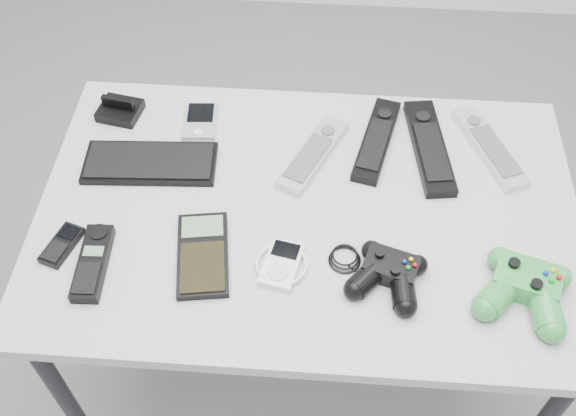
# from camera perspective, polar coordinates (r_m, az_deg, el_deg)

# --- Properties ---
(floor) EXTENTS (3.50, 3.50, 0.00)m
(floor) POSITION_cam_1_polar(r_m,az_deg,el_deg) (1.85, -1.22, -15.48)
(floor) COLOR slate
(floor) RESTS_ON ground
(desk) EXTENTS (1.03, 0.66, 0.69)m
(desk) POSITION_cam_1_polar(r_m,az_deg,el_deg) (1.33, 1.64, -1.75)
(desk) COLOR gray
(desk) RESTS_ON floor
(pda_keyboard) EXTENTS (0.27, 0.13, 0.02)m
(pda_keyboard) POSITION_cam_1_polar(r_m,az_deg,el_deg) (1.38, -11.59, 3.80)
(pda_keyboard) COLOR black
(pda_keyboard) RESTS_ON desk
(dock_bracket) EXTENTS (0.10, 0.09, 0.05)m
(dock_bracket) POSITION_cam_1_polar(r_m,az_deg,el_deg) (1.49, -14.12, 8.34)
(dock_bracket) COLOR black
(dock_bracket) RESTS_ON desk
(pda) EXTENTS (0.07, 0.11, 0.02)m
(pda) POSITION_cam_1_polar(r_m,az_deg,el_deg) (1.45, -7.45, 7.29)
(pda) COLOR #B8B9C0
(pda) RESTS_ON desk
(remote_silver_a) EXTENTS (0.14, 0.22, 0.02)m
(remote_silver_a) POSITION_cam_1_polar(r_m,az_deg,el_deg) (1.37, 2.15, 4.63)
(remote_silver_a) COLOR #B8B9C0
(remote_silver_a) RESTS_ON desk
(remote_black_a) EXTENTS (0.11, 0.24, 0.02)m
(remote_black_a) POSITION_cam_1_polar(r_m,az_deg,el_deg) (1.40, 7.52, 5.76)
(remote_black_a) COLOR black
(remote_black_a) RESTS_ON desk
(remote_black_b) EXTENTS (0.10, 0.26, 0.02)m
(remote_black_b) POSITION_cam_1_polar(r_m,az_deg,el_deg) (1.41, 11.88, 5.13)
(remote_black_b) COLOR black
(remote_black_b) RESTS_ON desk
(remote_silver_b) EXTENTS (0.14, 0.23, 0.02)m
(remote_silver_b) POSITION_cam_1_polar(r_m,az_deg,el_deg) (1.44, 16.68, 5.03)
(remote_silver_b) COLOR silver
(remote_silver_b) RESTS_ON desk
(mobile_phone) EXTENTS (0.07, 0.10, 0.02)m
(mobile_phone) POSITION_cam_1_polar(r_m,az_deg,el_deg) (1.29, -18.61, -2.97)
(mobile_phone) COLOR black
(mobile_phone) RESTS_ON desk
(cordless_handset) EXTENTS (0.06, 0.16, 0.02)m
(cordless_handset) POSITION_cam_1_polar(r_m,az_deg,el_deg) (1.25, -16.21, -4.46)
(cordless_handset) COLOR black
(cordless_handset) RESTS_ON desk
(calculator) EXTENTS (0.12, 0.19, 0.02)m
(calculator) POSITION_cam_1_polar(r_m,az_deg,el_deg) (1.22, -7.23, -3.92)
(calculator) COLOR black
(calculator) RESTS_ON desk
(mp3_player) EXTENTS (0.11, 0.12, 0.02)m
(mp3_player) POSITION_cam_1_polar(r_m,az_deg,el_deg) (1.20, -0.56, -4.77)
(mp3_player) COLOR white
(mp3_player) RESTS_ON desk
(controller_black) EXTENTS (0.25, 0.20, 0.04)m
(controller_black) POSITION_cam_1_polar(r_m,az_deg,el_deg) (1.19, 8.52, -5.44)
(controller_black) COLOR black
(controller_black) RESTS_ON desk
(controller_green) EXTENTS (0.20, 0.21, 0.05)m
(controller_green) POSITION_cam_1_polar(r_m,az_deg,el_deg) (1.22, 19.46, -6.30)
(controller_green) COLOR #227C2A
(controller_green) RESTS_ON desk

